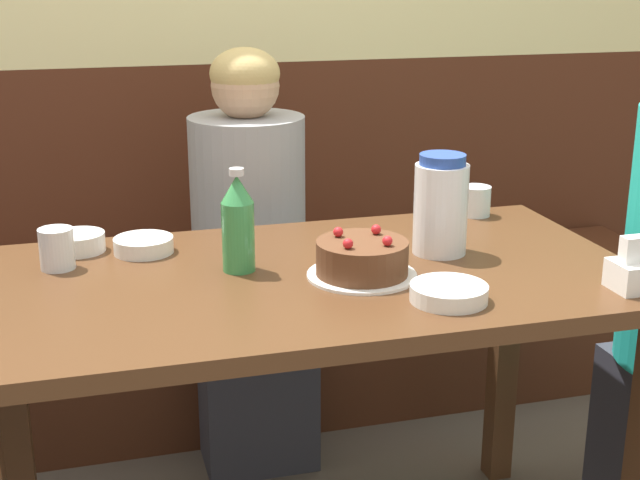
# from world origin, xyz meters

# --- Properties ---
(bench_seat) EXTENTS (2.69, 0.38, 0.44)m
(bench_seat) POSITION_xyz_m (0.00, 0.83, 0.22)
(bench_seat) COLOR #472314
(bench_seat) RESTS_ON ground_plane
(dining_table) EXTENTS (1.31, 0.70, 0.74)m
(dining_table) POSITION_xyz_m (0.00, 0.00, 0.63)
(dining_table) COLOR #4C2D19
(dining_table) RESTS_ON ground_plane
(birthday_cake) EXTENTS (0.22, 0.22, 0.09)m
(birthday_cake) POSITION_xyz_m (0.10, -0.05, 0.78)
(birthday_cake) COLOR white
(birthday_cake) RESTS_ON dining_table
(water_pitcher) EXTENTS (0.11, 0.11, 0.21)m
(water_pitcher) POSITION_xyz_m (0.30, 0.05, 0.84)
(water_pitcher) COLOR white
(water_pitcher) RESTS_ON dining_table
(soju_bottle) EXTENTS (0.07, 0.07, 0.21)m
(soju_bottle) POSITION_xyz_m (-0.13, 0.05, 0.84)
(soju_bottle) COLOR #388E4C
(soju_bottle) RESTS_ON dining_table
(bowl_soup_white) EXTENTS (0.11, 0.11, 0.04)m
(bowl_soup_white) POSITION_xyz_m (-0.43, 0.26, 0.76)
(bowl_soup_white) COLOR white
(bowl_soup_white) RESTS_ON dining_table
(bowl_rice_small) EXTENTS (0.13, 0.13, 0.03)m
(bowl_rice_small) POSITION_xyz_m (-0.30, 0.22, 0.76)
(bowl_rice_small) COLOR white
(bowl_rice_small) RESTS_ON dining_table
(bowl_side_dish) EXTENTS (0.14, 0.14, 0.03)m
(bowl_side_dish) POSITION_xyz_m (0.21, -0.22, 0.76)
(bowl_side_dish) COLOR white
(bowl_side_dish) RESTS_ON dining_table
(glass_water_tall) EXTENTS (0.07, 0.07, 0.08)m
(glass_water_tall) POSITION_xyz_m (-0.48, 0.16, 0.78)
(glass_water_tall) COLOR silver
(glass_water_tall) RESTS_ON dining_table
(glass_tumbler_short) EXTENTS (0.07, 0.07, 0.08)m
(glass_tumbler_short) POSITION_xyz_m (0.35, 0.22, 0.78)
(glass_tumbler_short) COLOR silver
(glass_tumbler_short) RESTS_ON dining_table
(glass_shot_small) EXTENTS (0.07, 0.07, 0.07)m
(glass_shot_small) POSITION_xyz_m (0.50, 0.30, 0.78)
(glass_shot_small) COLOR silver
(glass_shot_small) RESTS_ON dining_table
(person_pale_blue_shirt) EXTENTS (0.30, 0.34, 1.13)m
(person_pale_blue_shirt) POSITION_xyz_m (0.00, 0.61, 0.52)
(person_pale_blue_shirt) COLOR #33333D
(person_pale_blue_shirt) RESTS_ON ground_plane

